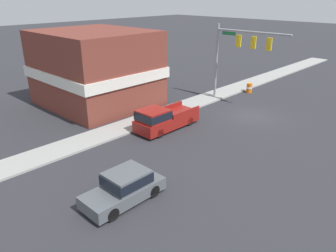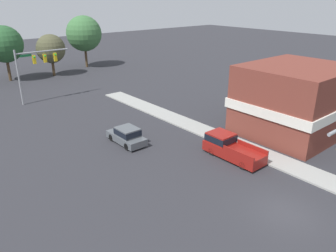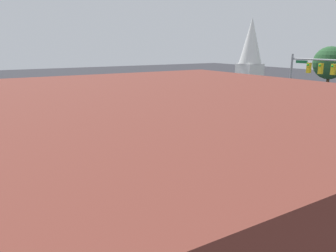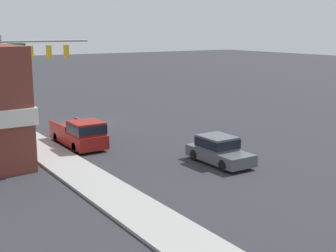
# 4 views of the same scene
# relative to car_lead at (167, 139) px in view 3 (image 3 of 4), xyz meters

# --- Properties ---
(far_signal_assembly) EXTENTS (6.65, 0.49, 6.76)m
(far_signal_assembly) POSITION_rel_car_lead_xyz_m (-1.33, 18.01, 4.13)
(far_signal_assembly) COLOR gray
(far_signal_assembly) RESTS_ON ground
(car_lead) EXTENTS (1.82, 4.21, 1.57)m
(car_lead) POSITION_rel_car_lead_xyz_m (0.00, 0.00, 0.00)
(car_lead) COLOR black
(car_lead) RESTS_ON ground
(pickup_truck_parked) EXTENTS (1.96, 5.33, 1.84)m
(pickup_truck_parked) POSITION_rel_car_lead_xyz_m (5.11, -7.77, 0.10)
(pickup_truck_parked) COLOR black
(pickup_truck_parked) RESTS_ON ground
(corner_brick_building) EXTENTS (10.09, 8.89, 6.65)m
(corner_brick_building) POSITION_rel_car_lead_xyz_m (14.08, -8.20, 2.48)
(corner_brick_building) COLOR brown
(corner_brick_building) RESTS_ON ground
(church_steeple) EXTENTS (3.16, 3.16, 11.45)m
(church_steeple) POSITION_rel_car_lead_xyz_m (-14.07, 22.36, 5.18)
(church_steeple) COLOR white
(church_steeple) RESTS_ON ground
(backdrop_tree_left_far) EXTENTS (4.83, 4.83, 7.55)m
(backdrop_tree_left_far) POSITION_rel_car_lead_xyz_m (-9.41, 34.01, 4.31)
(backdrop_tree_left_far) COLOR #4C3823
(backdrop_tree_left_far) RESTS_ON ground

